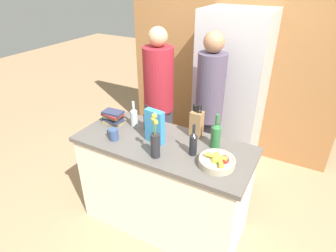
# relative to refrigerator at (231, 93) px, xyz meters

# --- Properties ---
(ground_plane) EXTENTS (14.00, 14.00, 0.00)m
(ground_plane) POSITION_rel_refrigerator_xyz_m (-0.17, -1.30, -0.93)
(ground_plane) COLOR #A37F5B
(kitchen_island) EXTENTS (1.53, 0.66, 0.92)m
(kitchen_island) POSITION_rel_refrigerator_xyz_m (-0.17, -1.30, -0.47)
(kitchen_island) COLOR silver
(kitchen_island) RESTS_ON ground_plane
(back_wall_wood) EXTENTS (2.73, 0.12, 2.60)m
(back_wall_wood) POSITION_rel_refrigerator_xyz_m (-0.17, 0.36, 0.37)
(back_wall_wood) COLOR #9E6B3D
(back_wall_wood) RESTS_ON ground_plane
(refrigerator) EXTENTS (0.73, 0.63, 1.86)m
(refrigerator) POSITION_rel_refrigerator_xyz_m (0.00, 0.00, 0.00)
(refrigerator) COLOR #B7B7BC
(refrigerator) RESTS_ON ground_plane
(fruit_bowl) EXTENTS (0.27, 0.27, 0.10)m
(fruit_bowl) POSITION_rel_refrigerator_xyz_m (0.34, -1.39, 0.03)
(fruit_bowl) COLOR tan
(fruit_bowl) RESTS_ON kitchen_island
(knife_block) EXTENTS (0.10, 0.09, 0.30)m
(knife_block) POSITION_rel_refrigerator_xyz_m (0.02, -1.06, 0.11)
(knife_block) COLOR olive
(knife_block) RESTS_ON kitchen_island
(flower_vase) EXTENTS (0.07, 0.07, 0.38)m
(flower_vase) POSITION_rel_refrigerator_xyz_m (-0.12, -1.51, 0.12)
(flower_vase) COLOR #232328
(flower_vase) RESTS_ON kitchen_island
(cereal_box) EXTENTS (0.17, 0.08, 0.29)m
(cereal_box) POSITION_rel_refrigerator_xyz_m (-0.24, -1.32, 0.13)
(cereal_box) COLOR teal
(cereal_box) RESTS_ON kitchen_island
(coffee_mug) EXTENTS (0.12, 0.08, 0.10)m
(coffee_mug) POSITION_rel_refrigerator_xyz_m (-0.57, -1.46, 0.04)
(coffee_mug) COLOR #334770
(coffee_mug) RESTS_ON kitchen_island
(book_stack) EXTENTS (0.21, 0.16, 0.12)m
(book_stack) POSITION_rel_refrigerator_xyz_m (-0.76, -1.22, 0.05)
(book_stack) COLOR #99844C
(book_stack) RESTS_ON kitchen_island
(bottle_oil) EXTENTS (0.08, 0.08, 0.30)m
(bottle_oil) POSITION_rel_refrigerator_xyz_m (0.23, -1.15, 0.10)
(bottle_oil) COLOR #286633
(bottle_oil) RESTS_ON kitchen_island
(bottle_vinegar) EXTENTS (0.06, 0.06, 0.27)m
(bottle_vinegar) POSITION_rel_refrigerator_xyz_m (0.12, -1.34, 0.09)
(bottle_vinegar) COLOR black
(bottle_vinegar) RESTS_ON kitchen_island
(bottle_wine) EXTENTS (0.06, 0.06, 0.24)m
(bottle_wine) POSITION_rel_refrigerator_xyz_m (-0.41, -1.17, 0.08)
(bottle_wine) COLOR black
(bottle_wine) RESTS_ON kitchen_island
(bottle_water) EXTENTS (0.07, 0.07, 0.25)m
(bottle_water) POSITION_rel_refrigerator_xyz_m (-0.55, -1.18, 0.08)
(bottle_water) COLOR #B2BCC1
(bottle_water) RESTS_ON kitchen_island
(person_at_sink) EXTENTS (0.33, 0.33, 1.72)m
(person_at_sink) POSITION_rel_refrigerator_xyz_m (-0.63, -0.58, 0.04)
(person_at_sink) COLOR #383842
(person_at_sink) RESTS_ON ground_plane
(person_in_blue) EXTENTS (0.28, 0.28, 1.72)m
(person_in_blue) POSITION_rel_refrigerator_xyz_m (-0.06, -0.55, 0.06)
(person_in_blue) COLOR #383842
(person_in_blue) RESTS_ON ground_plane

